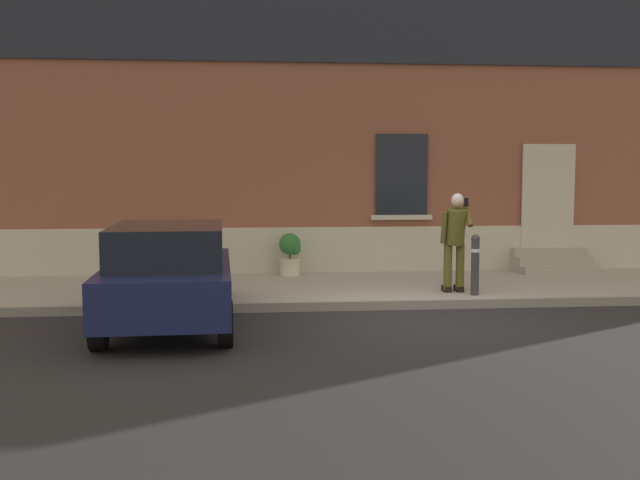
{
  "coord_description": "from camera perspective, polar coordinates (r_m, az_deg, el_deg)",
  "views": [
    {
      "loc": [
        -2.64,
        -11.12,
        2.26
      ],
      "look_at": [
        -1.36,
        1.6,
        1.1
      ],
      "focal_mm": 42.37,
      "sensor_mm": 36.0,
      "label": 1
    }
  ],
  "objects": [
    {
      "name": "person_on_phone",
      "position": [
        13.33,
        10.18,
        0.31
      ],
      "size": [
        0.51,
        0.52,
        1.74
      ],
      "rotation": [
        0.0,
        0.0,
        0.14
      ],
      "color": "#514C1E",
      "rests_on": "sidewalk"
    },
    {
      "name": "ground_plane",
      "position": [
        11.65,
        7.51,
        -6.04
      ],
      "size": [
        80.0,
        80.0,
        0.0
      ],
      "primitive_type": "plane",
      "color": "#232326"
    },
    {
      "name": "planter_olive",
      "position": [
        15.35,
        -11.37,
        -1.11
      ],
      "size": [
        0.44,
        0.44,
        0.86
      ],
      "color": "#606B38",
      "rests_on": "sidewalk"
    },
    {
      "name": "curb_edge",
      "position": [
        12.54,
        6.53,
        -4.89
      ],
      "size": [
        24.0,
        0.12,
        0.15
      ],
      "primitive_type": "cube",
      "color": "gray",
      "rests_on": "ground"
    },
    {
      "name": "bollard_near_person",
      "position": [
        13.16,
        11.64,
        -1.67
      ],
      "size": [
        0.15,
        0.15,
        1.04
      ],
      "color": "#333338",
      "rests_on": "sidewalk"
    },
    {
      "name": "sidewalk",
      "position": [
        14.34,
        4.95,
        -3.6
      ],
      "size": [
        24.0,
        3.6,
        0.15
      ],
      "primitive_type": "cube",
      "color": "#99968E",
      "rests_on": "ground"
    },
    {
      "name": "planter_cream",
      "position": [
        15.41,
        -2.26,
        -0.99
      ],
      "size": [
        0.44,
        0.44,
        0.86
      ],
      "color": "beige",
      "rests_on": "sidewalk"
    },
    {
      "name": "building_facade",
      "position": [
        16.69,
        3.47,
        10.22
      ],
      "size": [
        24.0,
        1.52,
        7.5
      ],
      "color": "brown",
      "rests_on": "ground"
    },
    {
      "name": "hatchback_car_navy",
      "position": [
        11.18,
        -11.32,
        -2.48
      ],
      "size": [
        1.89,
        4.11,
        1.5
      ],
      "color": "#161E4C",
      "rests_on": "ground"
    },
    {
      "name": "entrance_stoop",
      "position": [
        16.78,
        17.13,
        -1.63
      ],
      "size": [
        1.61,
        0.96,
        0.48
      ],
      "color": "#9E998E",
      "rests_on": "sidewalk"
    }
  ]
}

